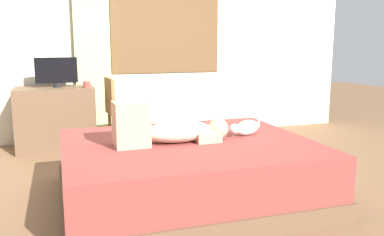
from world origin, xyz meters
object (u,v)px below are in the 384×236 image
object	(u,v)px
tv_monitor	(56,72)
chair_by_desk	(119,108)
desk	(56,118)
person_lying	(167,129)
cat	(246,128)
bed	(188,170)
cup	(87,85)

from	to	relation	value
tv_monitor	chair_by_desk	xyz separation A→B (m)	(0.67, -0.31, -0.41)
desk	tv_monitor	xyz separation A→B (m)	(0.04, -0.00, 0.55)
person_lying	cat	size ratio (longest dim) A/B	2.78
bed	person_lying	size ratio (longest dim) A/B	2.14
bed	tv_monitor	bearing A→B (deg)	115.82
bed	desk	bearing A→B (deg)	116.65
bed	desk	xyz separation A→B (m)	(-1.02, 2.03, 0.13)
tv_monitor	desk	bearing A→B (deg)	180.00
desk	tv_monitor	world-z (taller)	tv_monitor
cat	desk	xyz separation A→B (m)	(-1.55, 1.97, -0.18)
person_lying	chair_by_desk	world-z (taller)	chair_by_desk
person_lying	cat	distance (m)	0.71
cat	desk	bearing A→B (deg)	128.21
person_lying	desk	bearing A→B (deg)	112.54
cat	chair_by_desk	world-z (taller)	chair_by_desk
cat	cup	xyz separation A→B (m)	(-1.19, 1.80, 0.23)
desk	chair_by_desk	world-z (taller)	chair_by_desk
person_lying	chair_by_desk	size ratio (longest dim) A/B	1.09
bed	cup	xyz separation A→B (m)	(-0.65, 1.86, 0.54)
person_lying	chair_by_desk	bearing A→B (deg)	94.50
cat	cup	size ratio (longest dim) A/B	4.06
tv_monitor	chair_by_desk	bearing A→B (deg)	-24.93
bed	person_lying	world-z (taller)	person_lying
bed	cup	world-z (taller)	cup
cup	chair_by_desk	size ratio (longest dim) A/B	0.10
bed	chair_by_desk	bearing A→B (deg)	100.24
desk	cup	world-z (taller)	cup
person_lying	desk	world-z (taller)	person_lying
person_lying	cup	xyz separation A→B (m)	(-0.48, 1.86, 0.19)
cat	tv_monitor	world-z (taller)	tv_monitor
person_lying	chair_by_desk	distance (m)	1.73
tv_monitor	bed	bearing A→B (deg)	-64.18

